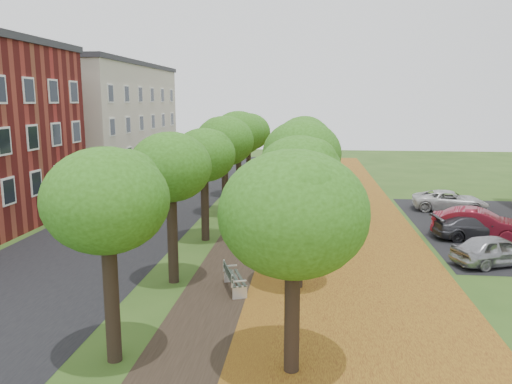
% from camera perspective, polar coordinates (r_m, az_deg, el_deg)
% --- Properties ---
extents(ground, '(120.00, 120.00, 0.00)m').
position_cam_1_polar(ground, '(14.23, -7.09, -18.99)').
color(ground, '#2D4C19').
rests_on(ground, ground).
extents(street_asphalt, '(8.00, 70.00, 0.01)m').
position_cam_1_polar(street_asphalt, '(29.83, -14.61, -3.44)').
color(street_asphalt, black).
rests_on(street_asphalt, ground).
extents(footpath, '(3.20, 70.00, 0.01)m').
position_cam_1_polar(footpath, '(28.09, -0.11, -3.95)').
color(footpath, black).
rests_on(footpath, ground).
extents(leaf_verge, '(7.50, 70.00, 0.01)m').
position_cam_1_polar(leaf_verge, '(28.00, 10.14, -4.16)').
color(leaf_verge, '#9E701D').
rests_on(leaf_verge, ground).
extents(parking_lot, '(9.00, 16.00, 0.01)m').
position_cam_1_polar(parking_lot, '(30.76, 26.04, -3.76)').
color(parking_lot, black).
rests_on(parking_lot, ground).
extents(tree_row_west, '(3.43, 33.43, 5.79)m').
position_cam_1_polar(tree_row_west, '(27.67, -4.66, 4.81)').
color(tree_row_west, black).
rests_on(tree_row_west, ground).
extents(tree_row_east, '(3.43, 33.43, 5.79)m').
position_cam_1_polar(tree_row_east, '(27.18, 5.36, 4.70)').
color(tree_row_east, black).
rests_on(tree_row_east, ground).
extents(building_cream, '(10.30, 20.30, 10.40)m').
position_cam_1_polar(building_cream, '(49.30, -17.92, 7.86)').
color(building_cream, beige).
rests_on(building_cream, ground).
extents(bench, '(1.14, 1.97, 0.89)m').
position_cam_1_polar(bench, '(18.81, -2.59, -9.82)').
color(bench, '#252F28').
rests_on(bench, ground).
extents(car_silver, '(4.15, 2.84, 1.31)m').
position_cam_1_polar(car_silver, '(23.84, 25.73, -6.00)').
color(car_silver, '#A5A5A9').
rests_on(car_silver, ground).
extents(car_red, '(4.84, 2.85, 1.51)m').
position_cam_1_polar(car_red, '(28.02, 24.09, -3.33)').
color(car_red, maroon).
rests_on(car_red, ground).
extents(car_grey, '(4.47, 2.27, 1.24)m').
position_cam_1_polar(car_grey, '(27.84, 23.78, -3.67)').
color(car_grey, '#343439').
rests_on(car_grey, ground).
extents(car_white, '(4.79, 2.56, 1.28)m').
position_cam_1_polar(car_white, '(34.35, 21.28, -0.93)').
color(car_white, silver).
rests_on(car_white, ground).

